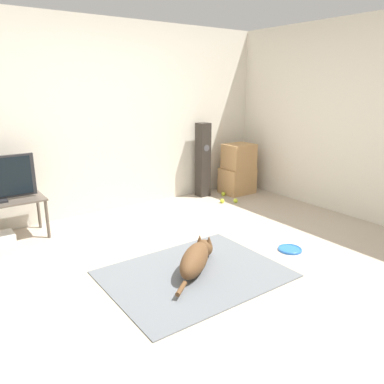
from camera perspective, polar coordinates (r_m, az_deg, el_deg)
ground_plane at (r=3.77m, az=0.34°, el=-11.11°), size 12.00×12.00×0.00m
wall_back at (r=5.22m, az=-13.56°, el=10.74°), size 8.00×0.06×2.55m
wall_right at (r=5.33m, az=23.99°, el=9.93°), size 0.06×8.00×2.55m
area_rug at (r=3.60m, az=0.37°, el=-12.37°), size 1.61×1.25×0.01m
dog at (r=3.60m, az=0.62°, el=-10.05°), size 0.78×0.64×0.26m
frisbee at (r=4.21m, az=14.69°, el=-8.42°), size 0.25×0.25×0.03m
cardboard_box_lower at (r=6.17m, az=6.89°, el=1.74°), size 0.50×0.41×0.41m
cardboard_box_upper at (r=6.08m, az=7.17°, el=5.42°), size 0.46×0.37×0.40m
floor_speaker at (r=5.88m, az=1.67°, el=4.88°), size 0.18×0.19×1.16m
tennis_ball_by_boxes at (r=6.01m, az=4.79°, el=-0.29°), size 0.07×0.07×0.07m
tennis_ball_near_speaker at (r=5.65m, az=4.63°, el=-1.36°), size 0.07×0.07×0.07m
tennis_ball_loose_on_carpet at (r=5.68m, az=6.66°, el=-1.32°), size 0.07×0.07×0.07m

